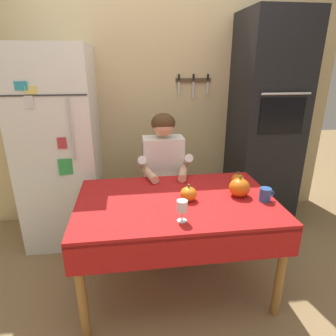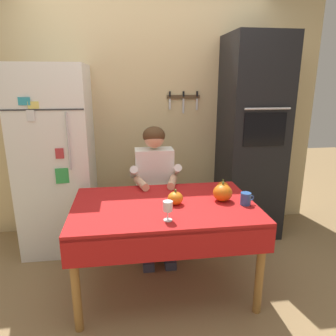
% 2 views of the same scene
% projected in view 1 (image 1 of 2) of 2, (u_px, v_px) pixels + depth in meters
% --- Properties ---
extents(ground_plane, '(10.00, 10.00, 0.00)m').
position_uv_depth(ground_plane, '(177.00, 292.00, 2.23)').
color(ground_plane, '#93754C').
rests_on(ground_plane, ground).
extents(back_wall_assembly, '(3.70, 0.13, 2.60)m').
position_uv_depth(back_wall_assembly, '(162.00, 98.00, 3.04)').
color(back_wall_assembly, '#D1B784').
rests_on(back_wall_assembly, ground).
extents(refrigerator, '(0.68, 0.71, 1.80)m').
position_uv_depth(refrigerator, '(60.00, 149.00, 2.69)').
color(refrigerator, white).
rests_on(refrigerator, ground).
extents(wall_oven, '(0.60, 0.64, 2.10)m').
position_uv_depth(wall_oven, '(265.00, 126.00, 2.93)').
color(wall_oven, black).
rests_on(wall_oven, ground).
extents(dining_table, '(1.40, 0.90, 0.74)m').
position_uv_depth(dining_table, '(176.00, 211.00, 2.07)').
color(dining_table, '#9E6B33').
rests_on(dining_table, ground).
extents(chair_behind_person, '(0.40, 0.40, 0.93)m').
position_uv_depth(chair_behind_person, '(162.00, 186.00, 2.86)').
color(chair_behind_person, '#9E6B33').
rests_on(chair_behind_person, ground).
extents(seated_person, '(0.47, 0.55, 1.25)m').
position_uv_depth(seated_person, '(164.00, 171.00, 2.60)').
color(seated_person, '#38384C').
rests_on(seated_person, ground).
extents(coffee_mug, '(0.11, 0.08, 0.09)m').
position_uv_depth(coffee_mug, '(265.00, 195.00, 2.03)').
color(coffee_mug, '#2D569E').
rests_on(coffee_mug, dining_table).
extents(wine_glass, '(0.07, 0.07, 0.14)m').
position_uv_depth(wine_glass, '(182.00, 207.00, 1.75)').
color(wine_glass, white).
rests_on(wine_glass, dining_table).
extents(pumpkin_large, '(0.15, 0.15, 0.16)m').
position_uv_depth(pumpkin_large, '(239.00, 187.00, 2.09)').
color(pumpkin_large, orange).
rests_on(pumpkin_large, dining_table).
extents(pumpkin_medium, '(0.10, 0.10, 0.10)m').
position_uv_depth(pumpkin_medium, '(238.00, 179.00, 2.31)').
color(pumpkin_medium, orange).
rests_on(pumpkin_medium, dining_table).
extents(pumpkin_small, '(0.12, 0.12, 0.12)m').
position_uv_depth(pumpkin_small, '(189.00, 194.00, 2.03)').
color(pumpkin_small, orange).
rests_on(pumpkin_small, dining_table).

